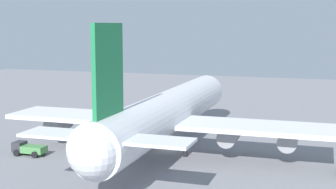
{
  "coord_description": "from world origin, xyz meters",
  "views": [
    {
      "loc": [
        -72.36,
        -23.68,
        20.02
      ],
      "look_at": [
        0.0,
        0.0,
        9.13
      ],
      "focal_mm": 51.83,
      "sensor_mm": 36.0,
      "label": 1
    }
  ],
  "objects": [
    {
      "name": "safety_cone_nose",
      "position": [
        26.33,
        3.31,
        0.32
      ],
      "size": [
        0.45,
        0.45,
        0.65
      ],
      "primitive_type": "cone",
      "color": "orange",
      "rests_on": "ground_plane"
    },
    {
      "name": "ground_plane",
      "position": [
        0.0,
        0.0,
        0.0
      ],
      "size": [
        234.05,
        234.05,
        0.0
      ],
      "primitive_type": "plane",
      "color": "gray"
    },
    {
      "name": "cargo_airplane",
      "position": [
        -0.04,
        0.0,
        6.18
      ],
      "size": [
        58.51,
        51.03,
        20.3
      ],
      "color": "silver",
      "rests_on": "ground_plane"
    },
    {
      "name": "pushback_tractor",
      "position": [
        -9.53,
        19.69,
        1.08
      ],
      "size": [
        2.57,
        5.29,
        2.04
      ],
      "color": "#333338",
      "rests_on": "ground_plane"
    }
  ]
}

